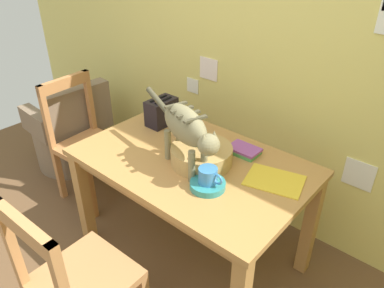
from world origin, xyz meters
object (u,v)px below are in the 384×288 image
object	(u,v)px
magazine	(275,180)
wooden_chair_near	(87,143)
book_stack	(244,150)
wicker_basket	(202,155)
saucer_bowl	(208,185)
wooden_chair_far	(76,282)
dining_table	(192,173)
wicker_armchair	(72,136)
toaster	(162,112)
coffee_mug	(208,176)
cat	(187,128)

from	to	relation	value
magazine	wooden_chair_near	world-z (taller)	wooden_chair_near
book_stack	wooden_chair_near	distance (m)	1.27
magazine	wicker_basket	size ratio (longest dim) A/B	0.85
saucer_bowl	wooden_chair_far	bearing A→B (deg)	-110.18
dining_table	wooden_chair_near	bearing A→B (deg)	-179.05
book_stack	wicker_armchair	bearing A→B (deg)	-176.18
toaster	wooden_chair_far	bearing A→B (deg)	-67.24
book_stack	toaster	bearing A→B (deg)	-175.51
magazine	book_stack	world-z (taller)	book_stack
magazine	wooden_chair_far	size ratio (longest dim) A/B	0.30
coffee_mug	wooden_chair_near	bearing A→B (deg)	174.31
wooden_chair_near	dining_table	bearing A→B (deg)	87.53
wooden_chair_near	wicker_armchair	size ratio (longest dim) A/B	1.20
dining_table	magazine	size ratio (longest dim) A/B	4.54
dining_table	book_stack	size ratio (longest dim) A/B	7.07
saucer_bowl	wooden_chair_far	world-z (taller)	wooden_chair_far
book_stack	coffee_mug	bearing A→B (deg)	-82.48
magazine	wooden_chair_far	world-z (taller)	wooden_chair_far
cat	saucer_bowl	bearing A→B (deg)	90.00
wicker_basket	wooden_chair_far	distance (m)	0.87
book_stack	wooden_chair_near	world-z (taller)	wooden_chair_near
dining_table	wicker_basket	size ratio (longest dim) A/B	3.84
wooden_chair_far	magazine	bearing A→B (deg)	61.54
coffee_mug	book_stack	world-z (taller)	coffee_mug
saucer_bowl	magazine	world-z (taller)	saucer_bowl
wicker_armchair	dining_table	bearing A→B (deg)	-91.50
saucer_bowl	dining_table	bearing A→B (deg)	147.74
cat	wooden_chair_far	world-z (taller)	cat
wicker_basket	wicker_armchair	xyz separation A→B (m)	(-1.56, 0.12, -0.51)
dining_table	toaster	world-z (taller)	toaster
coffee_mug	toaster	xyz separation A→B (m)	(-0.66, 0.34, 0.01)
coffee_mug	wooden_chair_far	world-z (taller)	wooden_chair_far
wooden_chair_near	wicker_armchair	distance (m)	0.53
cat	book_stack	world-z (taller)	cat
magazine	wooden_chair_far	xyz separation A→B (m)	(-0.46, -0.92, -0.28)
coffee_mug	wooden_chair_far	size ratio (longest dim) A/B	0.14
magazine	wooden_chair_near	bearing A→B (deg)	170.61
dining_table	magazine	distance (m)	0.47
book_stack	wooden_chair_far	distance (m)	1.10
dining_table	book_stack	xyz separation A→B (m)	(0.18, 0.24, 0.11)
book_stack	wicker_armchair	size ratio (longest dim) A/B	0.23
magazine	book_stack	xyz separation A→B (m)	(-0.27, 0.12, 0.01)
dining_table	wooden_chair_near	distance (m)	1.04
saucer_bowl	coffee_mug	size ratio (longest dim) A/B	1.32
coffee_mug	wooden_chair_near	distance (m)	1.31
wooden_chair_far	wicker_armchair	world-z (taller)	wooden_chair_far
dining_table	wooden_chair_far	distance (m)	0.82
saucer_bowl	toaster	xyz separation A→B (m)	(-0.65, 0.34, 0.07)
cat	toaster	size ratio (longest dim) A/B	3.29
wicker_basket	wooden_chair_near	bearing A→B (deg)	-178.48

